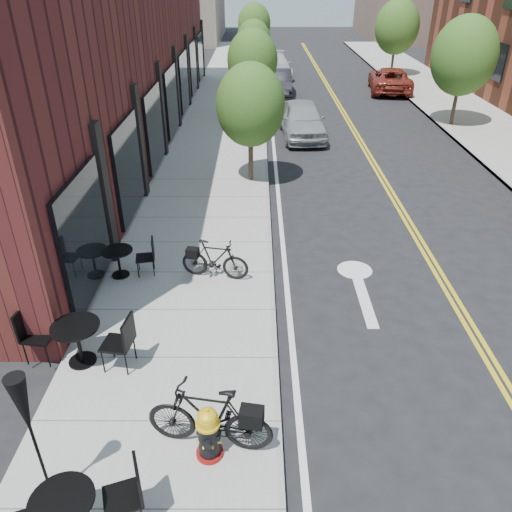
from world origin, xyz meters
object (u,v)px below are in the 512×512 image
object	(u,v)px
parked_car_c	(275,66)
fire_hydrant	(208,434)
bistro_set_b	(78,338)
bicycle_right	(215,259)
patio_umbrella	(26,416)
bistro_set_c	(118,259)
parked_car_a	(302,119)
parked_car_b	(278,83)
parked_car_far	(390,80)
bicycle_left	(209,417)

from	to	relation	value
parked_car_c	fire_hydrant	bearing A→B (deg)	-96.90
bistro_set_b	bicycle_right	bearing A→B (deg)	60.35
bistro_set_b	patio_umbrella	size ratio (longest dim) A/B	0.92
bistro_set_b	bistro_set_c	bearing A→B (deg)	98.13
bicycle_right	parked_car_a	world-z (taller)	parked_car_a
bicycle_right	fire_hydrant	bearing A→B (deg)	-165.43
bistro_set_c	parked_car_c	size ratio (longest dim) A/B	0.34
parked_car_b	parked_car_far	xyz separation A→B (m)	(6.60, 1.08, -0.02)
bistro_set_c	parked_car_far	bearing A→B (deg)	51.88
parked_car_b	parked_car_a	bearing A→B (deg)	-83.39
bicycle_left	parked_car_c	bearing A→B (deg)	-173.85
bicycle_right	bistro_set_b	size ratio (longest dim) A/B	0.78
patio_umbrella	parked_car_a	bearing A→B (deg)	74.55
bistro_set_b	parked_car_b	bearing A→B (deg)	87.01
fire_hydrant	parked_car_c	xyz separation A→B (m)	(1.89, 30.04, 0.15)
fire_hydrant	parked_car_far	bearing A→B (deg)	92.56
bistro_set_c	parked_car_b	bearing A→B (deg)	67.32
parked_car_b	parked_car_c	size ratio (longest dim) A/B	0.86
bicycle_left	bistro_set_c	size ratio (longest dim) A/B	1.14
patio_umbrella	parked_car_c	size ratio (longest dim) A/B	0.45
fire_hydrant	parked_car_c	distance (m)	30.10
patio_umbrella	parked_car_far	size ratio (longest dim) A/B	0.45
bistro_set_c	parked_car_a	distance (m)	12.58
bistro_set_b	parked_car_a	distance (m)	15.33
fire_hydrant	bistro_set_b	distance (m)	3.22
bistro_set_c	parked_car_b	xyz separation A→B (m)	(4.40, 19.44, 0.13)
parked_car_b	patio_umbrella	bearing A→B (deg)	-97.80
bistro_set_c	patio_umbrella	xyz separation A→B (m)	(0.41, -5.67, 1.13)
bistro_set_b	parked_car_far	xyz separation A→B (m)	(11.00, 23.48, 0.02)
bicycle_left	bistro_set_c	distance (m)	5.41
bistro_set_c	parked_car_c	world-z (taller)	parked_car_c
bistro_set_b	parked_car_far	size ratio (longest dim) A/B	0.41
bicycle_left	bistro_set_b	xyz separation A→B (m)	(-2.51, 1.83, -0.03)
bistro_set_b	parked_car_far	world-z (taller)	parked_car_far
fire_hydrant	bicycle_right	world-z (taller)	bicycle_right
bistro_set_c	parked_car_a	size ratio (longest dim) A/B	0.38
bistro_set_c	bicycle_right	bearing A→B (deg)	-11.74
bistro_set_b	bistro_set_c	distance (m)	2.96
fire_hydrant	bicycle_left	bearing A→B (deg)	110.05
bistro_set_c	bicycle_left	bearing A→B (deg)	-72.29
bicycle_left	parked_car_far	bearing A→B (deg)	171.23
bicycle_right	bistro_set_c	distance (m)	2.24
parked_car_far	parked_car_c	bearing A→B (deg)	-26.65
fire_hydrant	patio_umbrella	distance (m)	2.49
parked_car_a	parked_car_b	distance (m)	7.99
bicycle_right	parked_car_b	size ratio (longest dim) A/B	0.37
bicycle_left	parked_car_far	world-z (taller)	parked_car_far
fire_hydrant	bistro_set_c	size ratio (longest dim) A/B	0.56
bicycle_left	parked_car_b	world-z (taller)	parked_car_b
bicycle_left	parked_car_b	size ratio (longest dim) A/B	0.45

